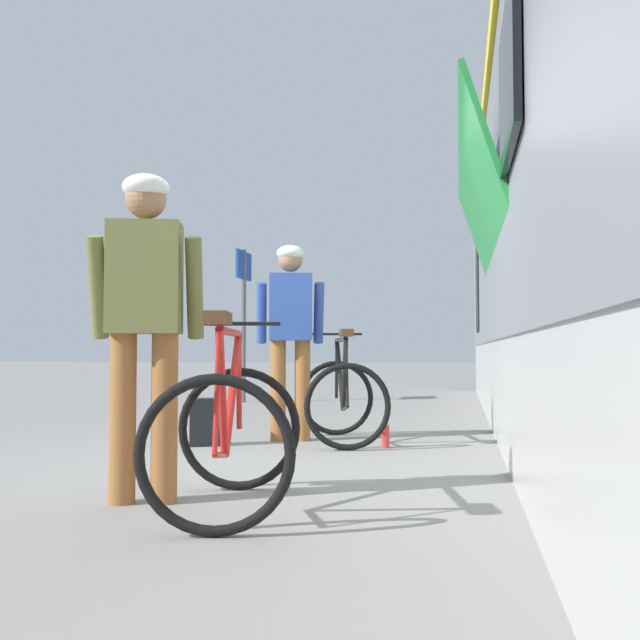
{
  "coord_description": "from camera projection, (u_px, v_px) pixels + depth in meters",
  "views": [
    {
      "loc": [
        1.32,
        -4.58,
        0.81
      ],
      "look_at": [
        0.24,
        0.81,
        1.05
      ],
      "focal_mm": 39.18,
      "sensor_mm": 36.0,
      "label": 1
    }
  ],
  "objects": [
    {
      "name": "platform_sign_post",
      "position": [
        244.0,
        299.0,
        10.97
      ],
      "size": [
        0.08,
        0.7,
        2.4
      ],
      "color": "#595B60",
      "rests_on": "ground"
    },
    {
      "name": "water_bottle_near_the_bikes",
      "position": [
        386.0,
        436.0,
        5.8
      ],
      "size": [
        0.07,
        0.07,
        0.19
      ],
      "primitive_type": "cylinder",
      "color": "red",
      "rests_on": "ground"
    },
    {
      "name": "cyclist_far_in_blue",
      "position": [
        290.0,
        323.0,
        6.29
      ],
      "size": [
        0.66,
        0.41,
        1.76
      ],
      "color": "#935B2D",
      "rests_on": "ground"
    },
    {
      "name": "bicycle_near_red",
      "position": [
        229.0,
        431.0,
        3.54
      ],
      "size": [
        0.92,
        1.19,
        0.99
      ],
      "color": "black",
      "rests_on": "ground"
    },
    {
      "name": "cyclist_near_in_olive",
      "position": [
        145.0,
        305.0,
        3.75
      ],
      "size": [
        0.66,
        0.41,
        1.76
      ],
      "color": "#935B2D",
      "rests_on": "ground"
    },
    {
      "name": "backpack_on_platform",
      "position": [
        206.0,
        422.0,
        5.95
      ],
      "size": [
        0.33,
        0.27,
        0.4
      ],
      "primitive_type": "cube",
      "rotation": [
        0.0,
        0.0,
        0.38
      ],
      "color": "black",
      "rests_on": "ground"
    },
    {
      "name": "bicycle_far_black",
      "position": [
        342.0,
        397.0,
        6.15
      ],
      "size": [
        0.96,
        1.22,
        0.99
      ],
      "color": "black",
      "rests_on": "ground"
    },
    {
      "name": "ground_plane",
      "position": [
        261.0,
        470.0,
        4.72
      ],
      "size": [
        80.0,
        80.0,
        0.0
      ],
      "primitive_type": "plane",
      "color": "gray"
    }
  ]
}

